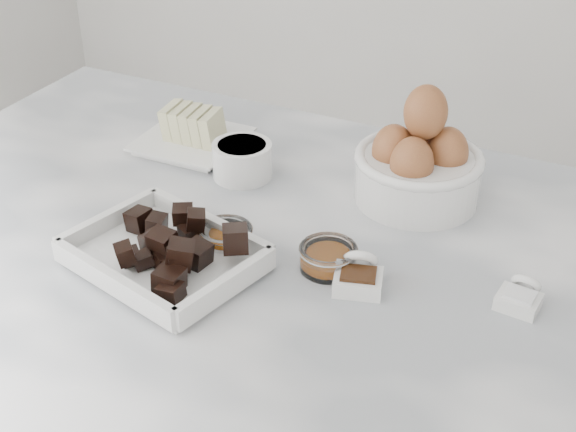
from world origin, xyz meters
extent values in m
cube|color=silver|center=(0.00, 0.00, 0.92)|extent=(1.20, 0.80, 0.04)
cube|color=white|center=(-0.09, -0.08, 0.95)|extent=(0.24, 0.21, 0.01)
cube|color=white|center=(-0.24, 0.21, 0.95)|extent=(0.14, 0.14, 0.01)
cube|color=white|center=(-0.24, 0.21, 0.95)|extent=(0.15, 0.15, 0.00)
cylinder|color=white|center=(-0.12, 0.16, 0.97)|extent=(0.09, 0.09, 0.05)
cylinder|color=white|center=(-0.12, 0.16, 0.99)|extent=(0.07, 0.07, 0.01)
cylinder|color=white|center=(0.13, 0.21, 0.97)|extent=(0.17, 0.17, 0.07)
torus|color=white|center=(0.13, 0.21, 1.00)|extent=(0.18, 0.18, 0.01)
ellipsoid|color=#925C2F|center=(0.17, 0.21, 1.01)|extent=(0.06, 0.06, 0.08)
ellipsoid|color=#925C2F|center=(0.10, 0.20, 1.01)|extent=(0.06, 0.06, 0.08)
ellipsoid|color=#925C2F|center=(0.14, 0.24, 1.01)|extent=(0.06, 0.06, 0.08)
ellipsoid|color=#925C2F|center=(0.13, 0.17, 1.01)|extent=(0.06, 0.06, 0.08)
ellipsoid|color=#925C2F|center=(0.13, 0.21, 1.07)|extent=(0.06, 0.06, 0.08)
cylinder|color=white|center=(0.09, 0.00, 0.95)|extent=(0.07, 0.07, 0.03)
torus|color=white|center=(0.09, 0.00, 0.97)|extent=(0.07, 0.07, 0.01)
cylinder|color=orange|center=(0.09, 0.00, 0.95)|extent=(0.05, 0.05, 0.01)
cylinder|color=white|center=(-0.05, -0.01, 0.95)|extent=(0.07, 0.07, 0.03)
torus|color=white|center=(-0.05, -0.01, 0.97)|extent=(0.07, 0.07, 0.01)
ellipsoid|color=orange|center=(-0.05, -0.01, 0.95)|extent=(0.04, 0.04, 0.02)
cube|color=white|center=(0.14, -0.02, 0.95)|extent=(0.07, 0.06, 0.02)
cube|color=#331A0B|center=(0.14, -0.02, 0.96)|extent=(0.05, 0.04, 0.00)
torus|color=white|center=(0.13, 0.01, 0.96)|extent=(0.05, 0.04, 0.04)
cube|color=white|center=(0.31, 0.03, 0.95)|extent=(0.05, 0.04, 0.02)
cube|color=white|center=(0.31, 0.03, 0.96)|extent=(0.04, 0.03, 0.00)
torus|color=white|center=(0.32, 0.05, 0.96)|extent=(0.04, 0.03, 0.03)
camera|label=1|loc=(0.40, -0.74, 1.52)|focal=50.00mm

